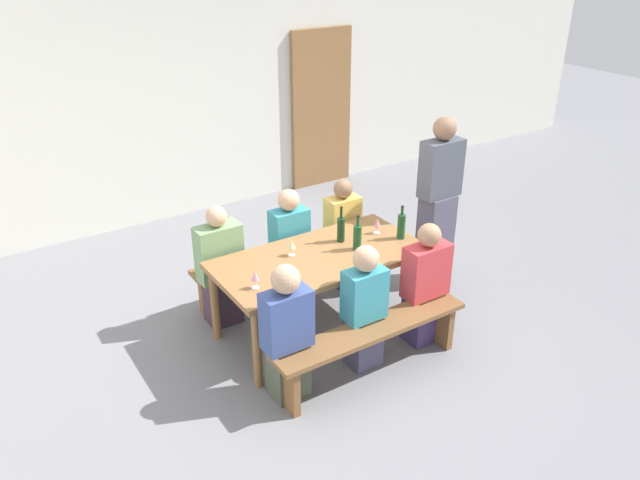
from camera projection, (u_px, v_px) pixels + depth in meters
ground_plane at (320, 329)px, 5.70m from camera, size 24.00×24.00×0.00m
back_wall at (173, 84)px, 7.36m from camera, size 14.00×0.20×3.20m
wooden_door at (321, 109)px, 8.46m from camera, size 0.90×0.06×2.10m
tasting_table at (320, 264)px, 5.40m from camera, size 1.82×0.90×0.75m
bench_near at (371, 338)px, 4.99m from camera, size 1.72×0.30×0.45m
bench_far at (278, 262)px, 6.11m from camera, size 1.72×0.30×0.45m
wine_bottle_0 at (341, 229)px, 5.56m from camera, size 0.07×0.07×0.33m
wine_bottle_1 at (401, 226)px, 5.62m from camera, size 0.07×0.07×0.31m
wine_bottle_2 at (357, 237)px, 5.42m from camera, size 0.07×0.07×0.32m
wine_glass_0 at (377, 223)px, 5.72m from camera, size 0.06×0.06×0.15m
wine_glass_1 at (255, 276)px, 4.85m from camera, size 0.07×0.07×0.15m
wine_glass_2 at (292, 245)px, 5.33m from camera, size 0.07×0.07×0.14m
seated_guest_near_0 at (287, 335)px, 4.68m from camera, size 0.37×0.24×1.14m
seated_guest_near_1 at (364, 309)px, 5.03m from camera, size 0.34×0.24×1.09m
seated_guest_near_2 at (425, 287)px, 5.35m from camera, size 0.40×0.24×1.11m
seated_guest_far_0 at (220, 269)px, 5.59m from camera, size 0.40×0.24×1.15m
seated_guest_far_1 at (290, 248)px, 5.93m from camera, size 0.35×0.24×1.14m
seated_guest_far_2 at (342, 235)px, 6.23m from camera, size 0.33×0.24×1.11m
standing_host at (438, 205)px, 6.13m from camera, size 0.41×0.24×1.70m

